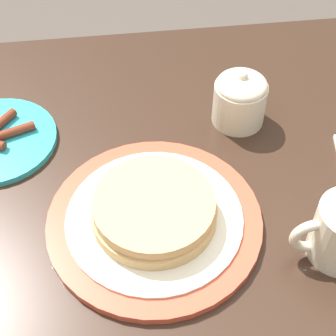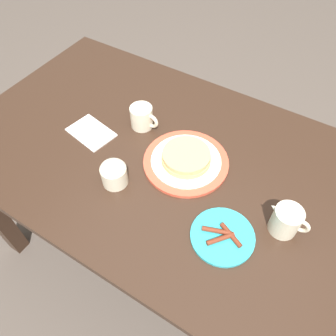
% 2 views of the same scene
% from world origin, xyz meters
% --- Properties ---
extents(dining_table, '(1.55, 0.89, 0.77)m').
position_xyz_m(dining_table, '(0.00, 0.00, 0.65)').
color(dining_table, '#332116').
rests_on(dining_table, ground_plane).
extents(pancake_plate, '(0.29, 0.29, 0.05)m').
position_xyz_m(pancake_plate, '(0.04, 0.01, 0.79)').
color(pancake_plate, '#DB5138').
rests_on(pancake_plate, dining_table).
extents(sugar_bowl, '(0.08, 0.08, 0.09)m').
position_xyz_m(sugar_bowl, '(-0.11, -0.18, 0.81)').
color(sugar_bowl, beige).
rests_on(sugar_bowl, dining_table).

